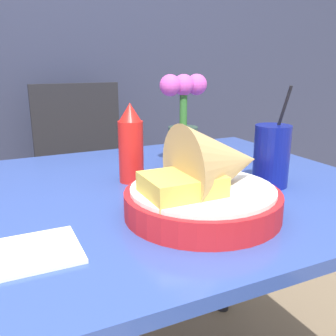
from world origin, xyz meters
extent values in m
cube|color=#334C9E|center=(0.00, 0.00, 0.71)|extent=(1.05, 0.85, 0.02)
cylinder|color=black|center=(0.47, 0.36, 0.35)|extent=(0.05, 0.05, 0.70)
cylinder|color=black|center=(-0.15, 0.61, 0.22)|extent=(0.03, 0.03, 0.45)
cylinder|color=black|center=(0.21, 0.61, 0.22)|extent=(0.03, 0.03, 0.45)
cylinder|color=black|center=(-0.15, 0.97, 0.22)|extent=(0.03, 0.03, 0.45)
cylinder|color=black|center=(0.21, 0.97, 0.22)|extent=(0.03, 0.03, 0.45)
cube|color=black|center=(0.03, 0.79, 0.46)|extent=(0.40, 0.40, 0.02)
cube|color=black|center=(0.03, 0.97, 0.69)|extent=(0.40, 0.03, 0.45)
cylinder|color=red|center=(0.02, -0.19, 0.75)|extent=(0.30, 0.30, 0.05)
cylinder|color=white|center=(0.02, -0.19, 0.78)|extent=(0.28, 0.28, 0.01)
cone|color=tan|center=(0.05, -0.19, 0.82)|extent=(0.16, 0.16, 0.16)
cube|color=#E5C14C|center=(-0.04, -0.21, 0.80)|extent=(0.13, 0.11, 0.04)
cylinder|color=red|center=(-0.03, 0.06, 0.80)|extent=(0.06, 0.06, 0.15)
cone|color=red|center=(-0.03, 0.06, 0.90)|extent=(0.05, 0.05, 0.04)
cylinder|color=navy|center=(0.25, -0.11, 0.80)|extent=(0.08, 0.08, 0.14)
cylinder|color=black|center=(0.25, -0.11, 0.79)|extent=(0.08, 0.08, 0.12)
cylinder|color=black|center=(0.27, -0.11, 0.86)|extent=(0.01, 0.07, 0.20)
cylinder|color=#2D4738|center=(0.14, 0.13, 0.78)|extent=(0.08, 0.08, 0.11)
cylinder|color=#33722D|center=(0.14, 0.13, 0.89)|extent=(0.02, 0.02, 0.10)
sphere|color=#D14CB2|center=(0.14, 0.13, 0.95)|extent=(0.06, 0.06, 0.06)
sphere|color=#D14CB2|center=(0.10, 0.13, 0.95)|extent=(0.06, 0.06, 0.06)
sphere|color=#D14CB2|center=(0.18, 0.13, 0.95)|extent=(0.06, 0.06, 0.06)
cube|color=white|center=(-0.31, -0.21, 0.73)|extent=(0.16, 0.13, 0.01)
camera|label=1|loc=(-0.33, -0.77, 1.01)|focal=40.00mm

